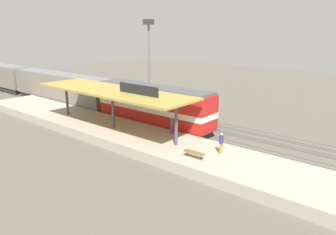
{
  "coord_description": "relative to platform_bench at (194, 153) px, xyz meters",
  "views": [
    {
      "loc": [
        -24.79,
        -23.94,
        10.41
      ],
      "look_at": [
        -1.38,
        -4.42,
        2.0
      ],
      "focal_mm": 34.29,
      "sensor_mm": 36.0,
      "label": 1
    }
  ],
  "objects": [
    {
      "name": "ground_plane",
      "position": [
        8.0,
        10.88,
        -1.34
      ],
      "size": [
        120.0,
        120.0,
        0.0
      ],
      "primitive_type": "plane",
      "color": "#5B564C"
    },
    {
      "name": "track_near",
      "position": [
        6.0,
        10.88,
        -1.31
      ],
      "size": [
        3.2,
        110.0,
        0.16
      ],
      "color": "#4E4941",
      "rests_on": "ground"
    },
    {
      "name": "track_far",
      "position": [
        10.6,
        10.88,
        -1.31
      ],
      "size": [
        3.2,
        110.0,
        0.16
      ],
      "color": "#4E4941",
      "rests_on": "ground"
    },
    {
      "name": "platform",
      "position": [
        1.4,
        10.88,
        -0.89
      ],
      "size": [
        6.0,
        44.0,
        0.9
      ],
      "primitive_type": "cube",
      "color": "#A89E89",
      "rests_on": "ground"
    },
    {
      "name": "station_canopy",
      "position": [
        1.4,
        10.79,
        3.19
      ],
      "size": [
        5.2,
        18.0,
        4.7
      ],
      "color": "#47474C",
      "rests_on": "platform"
    },
    {
      "name": "platform_bench",
      "position": [
        0.0,
        0.0,
        0.0
      ],
      "size": [
        0.44,
        1.7,
        0.5
      ],
      "color": "#333338",
      "rests_on": "platform"
    },
    {
      "name": "locomotive",
      "position": [
        6.0,
        9.66,
        1.07
      ],
      "size": [
        2.93,
        14.43,
        4.44
      ],
      "color": "#28282D",
      "rests_on": "track_near"
    },
    {
      "name": "passenger_carriage_front",
      "position": [
        6.0,
        27.66,
        0.97
      ],
      "size": [
        2.9,
        20.0,
        4.24
      ],
      "color": "#28282D",
      "rests_on": "track_near"
    },
    {
      "name": "light_mast",
      "position": [
        13.8,
        17.51,
        7.05
      ],
      "size": [
        1.1,
        1.1,
        11.7
      ],
      "color": "slate",
      "rests_on": "ground"
    },
    {
      "name": "person_waiting",
      "position": [
        2.14,
        -1.06,
        0.51
      ],
      "size": [
        0.34,
        0.34,
        1.71
      ],
      "color": "olive",
      "rests_on": "platform"
    },
    {
      "name": "person_walking",
      "position": [
        3.51,
        5.05,
        0.51
      ],
      "size": [
        0.34,
        0.34,
        1.71
      ],
      "color": "#663375",
      "rests_on": "platform"
    }
  ]
}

